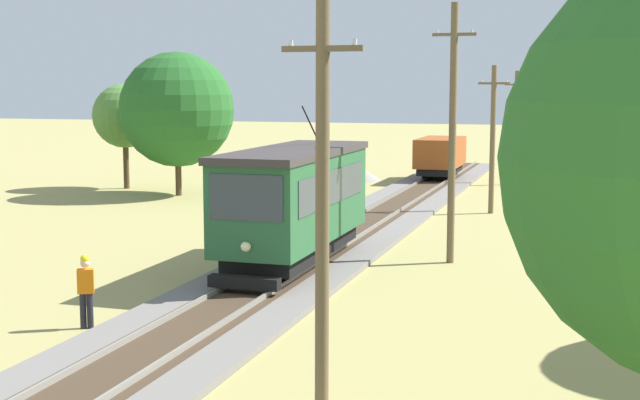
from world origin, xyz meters
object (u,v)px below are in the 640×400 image
(tree_right_near, at_px, (125,116))
(tree_right_far, at_px, (177,110))
(utility_pole_near_tram, at_px, (322,207))
(utility_pole_far, at_px, (493,138))
(utility_pole_distant, at_px, (516,126))
(utility_pole_mid, at_px, (453,132))
(gravel_pile, at_px, (358,173))
(red_tram, at_px, (294,201))
(track_worker, at_px, (86,288))
(freight_car, at_px, (440,156))

(tree_right_near, height_order, tree_right_far, tree_right_far)
(utility_pole_near_tram, bearing_deg, tree_right_near, 124.76)
(utility_pole_far, bearing_deg, utility_pole_distant, 90.00)
(utility_pole_mid, bearing_deg, gravel_pile, 111.50)
(red_tram, xyz_separation_m, tree_right_near, (-16.26, 18.26, 1.88))
(red_tram, xyz_separation_m, utility_pole_far, (4.48, 14.47, 1.23))
(track_worker, bearing_deg, red_tram, 134.15)
(utility_pole_far, height_order, tree_right_near, utility_pole_far)
(red_tram, distance_m, tree_right_near, 24.52)
(utility_pole_mid, relative_size, utility_pole_far, 1.26)
(gravel_pile, bearing_deg, utility_pole_near_tram, -76.16)
(freight_car, relative_size, tree_right_near, 0.88)
(utility_pole_distant, bearing_deg, utility_pole_near_tram, -90.00)
(utility_pole_mid, bearing_deg, red_tram, -149.74)
(tree_right_near, bearing_deg, freight_car, 29.07)
(red_tram, height_order, utility_pole_near_tram, utility_pole_near_tram)
(track_worker, xyz_separation_m, tree_right_far, (-9.46, 24.04, 3.54))
(tree_right_far, bearing_deg, track_worker, -68.53)
(utility_pole_near_tram, xyz_separation_m, utility_pole_mid, (-0.00, 14.24, 0.58))
(freight_car, bearing_deg, tree_right_near, -150.93)
(gravel_pile, bearing_deg, freight_car, 10.55)
(utility_pole_near_tram, bearing_deg, red_tram, 111.08)
(gravel_pile, xyz_separation_m, tree_right_far, (-7.13, -10.17, 4.10))
(utility_pole_mid, bearing_deg, utility_pole_distant, 90.00)
(red_tram, bearing_deg, utility_pole_mid, 30.26)
(gravel_pile, xyz_separation_m, track_worker, (2.33, -34.21, 0.56))
(utility_pole_far, distance_m, gravel_pile, 15.44)
(utility_pole_near_tram, distance_m, utility_pole_distant, 38.34)
(gravel_pile, height_order, tree_right_near, tree_right_near)
(red_tram, relative_size, utility_pole_distant, 1.29)
(freight_car, distance_m, tree_right_far, 16.60)
(utility_pole_mid, relative_size, tree_right_far, 1.11)
(utility_pole_distant, bearing_deg, track_worker, -101.50)
(utility_pole_far, relative_size, gravel_pile, 2.28)
(utility_pole_mid, height_order, utility_pole_far, utility_pole_mid)
(utility_pole_far, bearing_deg, track_worker, -107.49)
(tree_right_near, bearing_deg, red_tram, -48.32)
(utility_pole_near_tram, relative_size, utility_pole_distant, 1.09)
(utility_pole_mid, xyz_separation_m, track_worker, (-7.03, -10.45, -3.29))
(red_tram, xyz_separation_m, utility_pole_mid, (4.48, 2.61, 2.08))
(utility_pole_mid, xyz_separation_m, utility_pole_distant, (0.00, 24.10, -0.87))
(red_tram, distance_m, freight_car, 27.30)
(utility_pole_far, xyz_separation_m, tree_right_far, (-16.49, 1.74, 1.10))
(tree_right_near, bearing_deg, utility_pole_mid, -37.03)
(track_worker, bearing_deg, tree_right_far, 173.66)
(utility_pole_mid, relative_size, track_worker, 4.68)
(utility_pole_near_tram, bearing_deg, track_worker, 151.67)
(freight_car, height_order, track_worker, freight_car)
(utility_pole_distant, xyz_separation_m, gravel_pile, (-9.36, -0.33, -2.99))
(red_tram, relative_size, utility_pole_near_tram, 1.19)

